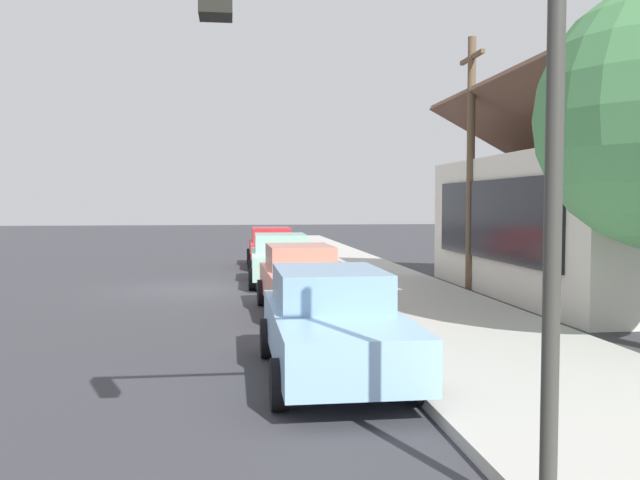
{
  "coord_description": "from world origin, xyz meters",
  "views": [
    {
      "loc": [
        20.77,
        1.1,
        2.62
      ],
      "look_at": [
        2.37,
        3.51,
        1.6
      ],
      "focal_mm": 38.36,
      "sensor_mm": 36.0,
      "label": 1
    }
  ],
  "objects_px": {
    "utility_pole_wooden": "(471,158)",
    "fire_hydrant_red": "(351,284)",
    "car_coral": "(301,279)",
    "car_seafoam": "(281,258)",
    "car_skyblue": "(332,322)",
    "traffic_light_main": "(422,87)",
    "car_cherry": "(271,247)"
  },
  "relations": [
    {
      "from": "utility_pole_wooden",
      "to": "fire_hydrant_red",
      "type": "height_order",
      "value": "utility_pole_wooden"
    },
    {
      "from": "car_coral",
      "to": "car_seafoam",
      "type": "bearing_deg",
      "value": 179.34
    },
    {
      "from": "car_seafoam",
      "to": "car_skyblue",
      "type": "bearing_deg",
      "value": 0.99
    },
    {
      "from": "car_seafoam",
      "to": "fire_hydrant_red",
      "type": "height_order",
      "value": "car_seafoam"
    },
    {
      "from": "car_skyblue",
      "to": "utility_pole_wooden",
      "type": "relative_size",
      "value": 0.64
    },
    {
      "from": "car_skyblue",
      "to": "car_coral",
      "type": "bearing_deg",
      "value": 178.67
    },
    {
      "from": "car_skyblue",
      "to": "utility_pole_wooden",
      "type": "height_order",
      "value": "utility_pole_wooden"
    },
    {
      "from": "car_coral",
      "to": "traffic_light_main",
      "type": "height_order",
      "value": "traffic_light_main"
    },
    {
      "from": "fire_hydrant_red",
      "to": "car_seafoam",
      "type": "bearing_deg",
      "value": -161.5
    },
    {
      "from": "traffic_light_main",
      "to": "car_coral",
      "type": "bearing_deg",
      "value": 178.88
    },
    {
      "from": "car_cherry",
      "to": "fire_hydrant_red",
      "type": "relative_size",
      "value": 6.39
    },
    {
      "from": "car_cherry",
      "to": "traffic_light_main",
      "type": "distance_m",
      "value": 22.95
    },
    {
      "from": "car_skyblue",
      "to": "fire_hydrant_red",
      "type": "xyz_separation_m",
      "value": [
        -7.35,
        1.6,
        -0.32
      ]
    },
    {
      "from": "car_cherry",
      "to": "car_coral",
      "type": "bearing_deg",
      "value": 0.86
    },
    {
      "from": "car_skyblue",
      "to": "fire_hydrant_red",
      "type": "height_order",
      "value": "car_skyblue"
    },
    {
      "from": "car_cherry",
      "to": "fire_hydrant_red",
      "type": "height_order",
      "value": "car_cherry"
    },
    {
      "from": "car_coral",
      "to": "traffic_light_main",
      "type": "relative_size",
      "value": 0.85
    },
    {
      "from": "car_seafoam",
      "to": "car_skyblue",
      "type": "distance_m",
      "value": 11.86
    },
    {
      "from": "car_seafoam",
      "to": "fire_hydrant_red",
      "type": "relative_size",
      "value": 6.78
    },
    {
      "from": "fire_hydrant_red",
      "to": "car_skyblue",
      "type": "bearing_deg",
      "value": -12.24
    },
    {
      "from": "car_coral",
      "to": "car_skyblue",
      "type": "height_order",
      "value": "same"
    },
    {
      "from": "traffic_light_main",
      "to": "car_cherry",
      "type": "bearing_deg",
      "value": 179.5
    },
    {
      "from": "traffic_light_main",
      "to": "utility_pole_wooden",
      "type": "distance_m",
      "value": 15.65
    },
    {
      "from": "car_seafoam",
      "to": "car_skyblue",
      "type": "relative_size",
      "value": 1.01
    },
    {
      "from": "car_seafoam",
      "to": "fire_hydrant_red",
      "type": "xyz_separation_m",
      "value": [
        4.5,
        1.51,
        -0.32
      ]
    },
    {
      "from": "car_cherry",
      "to": "car_seafoam",
      "type": "relative_size",
      "value": 0.94
    },
    {
      "from": "traffic_light_main",
      "to": "utility_pole_wooden",
      "type": "xyz_separation_m",
      "value": [
        -14.58,
        5.66,
        0.44
      ]
    },
    {
      "from": "car_cherry",
      "to": "traffic_light_main",
      "type": "height_order",
      "value": "traffic_light_main"
    },
    {
      "from": "car_skyblue",
      "to": "car_cherry",
      "type": "bearing_deg",
      "value": 179.67
    },
    {
      "from": "utility_pole_wooden",
      "to": "fire_hydrant_red",
      "type": "relative_size",
      "value": 10.56
    },
    {
      "from": "car_cherry",
      "to": "car_coral",
      "type": "xyz_separation_m",
      "value": [
        11.81,
        0.01,
        -0.0
      ]
    },
    {
      "from": "car_coral",
      "to": "car_skyblue",
      "type": "distance_m",
      "value": 5.99
    }
  ]
}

